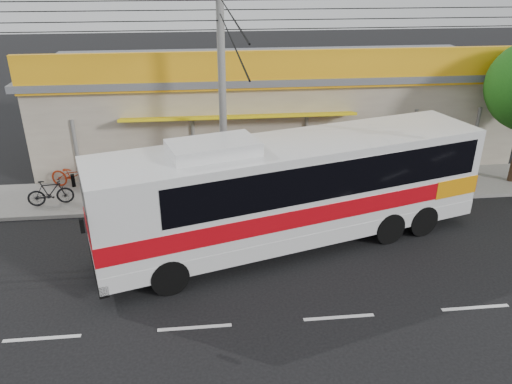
% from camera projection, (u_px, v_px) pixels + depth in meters
% --- Properties ---
extents(ground, '(120.00, 120.00, 0.00)m').
position_uv_depth(ground, '(319.00, 268.00, 16.15)').
color(ground, black).
rests_on(ground, ground).
extents(sidewalk, '(30.00, 3.20, 0.15)m').
position_uv_depth(sidewalk, '(288.00, 189.00, 21.53)').
color(sidewalk, slate).
rests_on(sidewalk, ground).
extents(lane_markings, '(50.00, 0.12, 0.01)m').
position_uv_depth(lane_markings, '(339.00, 317.00, 13.90)').
color(lane_markings, silver).
rests_on(lane_markings, ground).
extents(storefront_building, '(22.60, 9.20, 5.70)m').
position_uv_depth(storefront_building, '(272.00, 105.00, 25.59)').
color(storefront_building, '#9F9280').
rests_on(storefront_building, ground).
extents(coach_bus, '(13.62, 6.45, 4.12)m').
position_uv_depth(coach_bus, '(300.00, 184.00, 16.76)').
color(coach_bus, silver).
rests_on(coach_bus, ground).
extents(motorbike_red, '(2.28, 1.41, 1.13)m').
position_uv_depth(motorbike_red, '(74.00, 175.00, 21.28)').
color(motorbike_red, '#96240A').
rests_on(motorbike_red, sidewalk).
extents(motorbike_dark, '(1.82, 0.80, 1.06)m').
position_uv_depth(motorbike_dark, '(50.00, 193.00, 19.78)').
color(motorbike_dark, black).
rests_on(motorbike_dark, sidewalk).
extents(utility_pole, '(34.00, 14.00, 8.89)m').
position_uv_depth(utility_pole, '(220.00, 14.00, 17.67)').
color(utility_pole, slate).
rests_on(utility_pole, ground).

